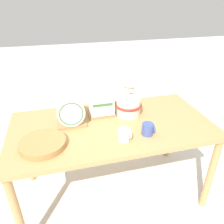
# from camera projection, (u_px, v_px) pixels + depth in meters

# --- Properties ---
(ground_plane) EXTENTS (14.00, 14.00, 0.00)m
(ground_plane) POSITION_uv_depth(u_px,v_px,m) (112.00, 191.00, 2.11)
(ground_plane) COLOR silver
(display_table) EXTENTS (1.59, 0.80, 0.76)m
(display_table) POSITION_uv_depth(u_px,v_px,m) (112.00, 133.00, 1.78)
(display_table) COLOR tan
(display_table) RESTS_ON ground_plane
(ceramic_vase) EXTENTS (0.23, 0.23, 0.29)m
(ceramic_vase) POSITION_uv_depth(u_px,v_px,m) (128.00, 102.00, 1.82)
(ceramic_vase) COLOR silver
(ceramic_vase) RESTS_ON display_table
(dish_rack_round_plates) EXTENTS (0.22, 0.18, 0.23)m
(dish_rack_round_plates) POSITION_uv_depth(u_px,v_px,m) (71.00, 116.00, 1.69)
(dish_rack_round_plates) COLOR tan
(dish_rack_round_plates) RESTS_ON display_table
(dish_rack_square_plates) EXTENTS (0.22, 0.18, 0.22)m
(dish_rack_square_plates) POSITION_uv_depth(u_px,v_px,m) (101.00, 106.00, 1.85)
(dish_rack_square_plates) COLOR tan
(dish_rack_square_plates) RESTS_ON display_table
(wicker_charger_stack) EXTENTS (0.31, 0.31, 0.04)m
(wicker_charger_stack) POSITION_uv_depth(u_px,v_px,m) (43.00, 144.00, 1.48)
(wicker_charger_stack) COLOR #AD7F47
(wicker_charger_stack) RESTS_ON display_table
(mug_cream_glaze) EXTENTS (0.09, 0.08, 0.09)m
(mug_cream_glaze) POSITION_uv_depth(u_px,v_px,m) (125.00, 135.00, 1.53)
(mug_cream_glaze) COLOR silver
(mug_cream_glaze) RESTS_ON display_table
(mug_cobalt_glaze) EXTENTS (0.09, 0.08, 0.09)m
(mug_cobalt_glaze) POSITION_uv_depth(u_px,v_px,m) (148.00, 129.00, 1.59)
(mug_cobalt_glaze) COLOR #42569E
(mug_cobalt_glaze) RESTS_ON display_table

